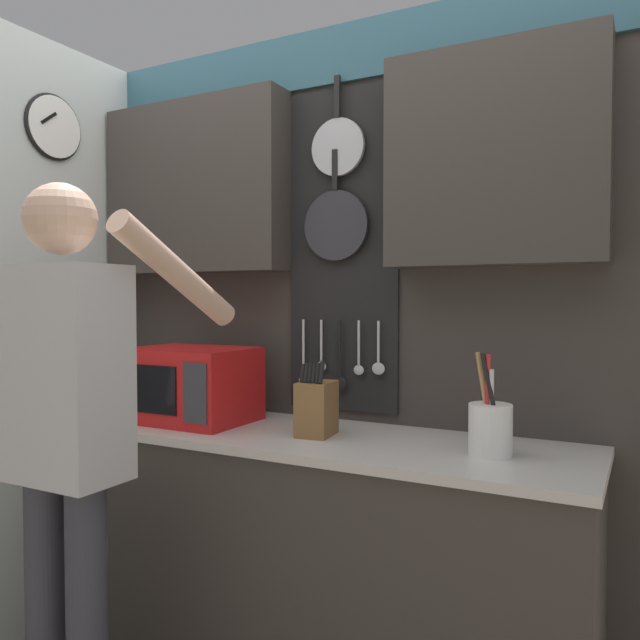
# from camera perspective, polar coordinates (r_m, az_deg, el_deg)

# --- Properties ---
(base_cabinet_counter) EXTENTS (2.06, 0.59, 0.92)m
(base_cabinet_counter) POSITION_cam_1_polar(r_m,az_deg,el_deg) (2.40, -2.66, -21.01)
(base_cabinet_counter) COLOR #38332D
(base_cabinet_counter) RESTS_ON ground_plane
(back_wall_unit) EXTENTS (2.63, 0.20, 2.44)m
(back_wall_unit) POSITION_cam_1_polar(r_m,az_deg,el_deg) (2.44, 0.27, 4.68)
(back_wall_unit) COLOR #38332D
(back_wall_unit) RESTS_ON ground_plane
(microwave) EXTENTS (0.46, 0.35, 0.28)m
(microwave) POSITION_cam_1_polar(r_m,az_deg,el_deg) (2.47, -11.74, -5.78)
(microwave) COLOR red
(microwave) RESTS_ON base_cabinet_counter
(knife_block) EXTENTS (0.13, 0.16, 0.26)m
(knife_block) POSITION_cam_1_polar(r_m,az_deg,el_deg) (2.17, -0.32, -8.00)
(knife_block) COLOR brown
(knife_block) RESTS_ON base_cabinet_counter
(utensil_crock) EXTENTS (0.13, 0.13, 0.31)m
(utensil_crock) POSITION_cam_1_polar(r_m,az_deg,el_deg) (1.97, 15.30, -9.47)
(utensil_crock) COLOR white
(utensil_crock) RESTS_ON base_cabinet_counter
(person) EXTENTS (0.54, 0.63, 1.74)m
(person) POSITION_cam_1_polar(r_m,az_deg,el_deg) (2.04, -22.19, -8.15)
(person) COLOR #383842
(person) RESTS_ON ground_plane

